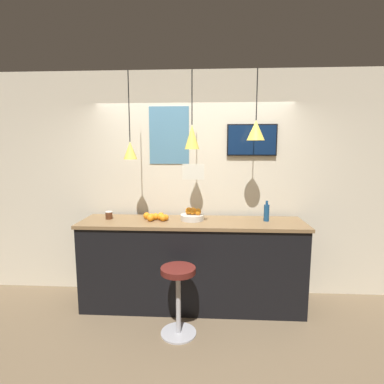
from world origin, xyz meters
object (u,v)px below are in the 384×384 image
Objects in this scene: bar_stool at (178,288)px; mounted_tv at (252,140)px; juice_bottle at (266,212)px; spread_jar at (109,215)px; fruit_bowl at (193,216)px.

bar_stool is 1.99m from mounted_tv.
juice_bottle is 2.64× the size of spread_jar.
mounted_tv reaches higher than juice_bottle.
bar_stool is 1.27m from spread_jar.
fruit_bowl is at bearing -156.25° from mounted_tv.
juice_bottle is at bearing -65.10° from mounted_tv.
fruit_bowl is 1.21m from mounted_tv.
juice_bottle reaches higher than spread_jar.
fruit_bowl is 3.00× the size of spread_jar.
spread_jar is (-0.92, 0.64, 0.61)m from bar_stool.
spread_jar is at bearing -180.00° from juice_bottle.
mounted_tv reaches higher than fruit_bowl.
bar_stool is 0.90m from fruit_bowl.
spread_jar is 0.15× the size of mounted_tv.
juice_bottle is (0.88, -0.00, 0.05)m from fruit_bowl.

